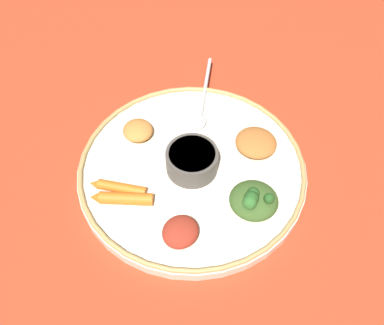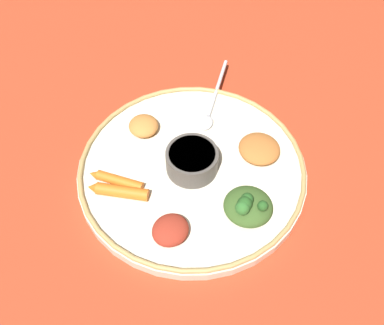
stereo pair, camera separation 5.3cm
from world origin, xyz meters
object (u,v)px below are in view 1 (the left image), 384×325
object	(u,v)px
carrot_near_spoon	(118,187)
carrot_outer	(122,198)
greens_pile	(254,200)
center_bowl	(192,160)
spoon	(203,103)

from	to	relation	value
carrot_near_spoon	carrot_outer	bearing A→B (deg)	7.60
greens_pile	carrot_near_spoon	xyz separation A→B (m)	(-0.08, -0.20, -0.01)
center_bowl	spoon	distance (m)	0.15
spoon	carrot_near_spoon	xyz separation A→B (m)	(0.15, -0.17, 0.00)
spoon	carrot_near_spoon	bearing A→B (deg)	-49.28
greens_pile	carrot_outer	distance (m)	0.20
center_bowl	carrot_outer	distance (m)	0.13
greens_pile	carrot_outer	world-z (taller)	greens_pile
spoon	carrot_outer	xyz separation A→B (m)	(0.17, -0.17, 0.01)
spoon	carrot_outer	distance (m)	0.24
greens_pile	carrot_outer	size ratio (longest dim) A/B	1.04
carrot_outer	greens_pile	bearing A→B (deg)	73.96
greens_pile	carrot_near_spoon	distance (m)	0.21
carrot_outer	spoon	bearing A→B (deg)	135.24
center_bowl	greens_pile	size ratio (longest dim) A/B	0.82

